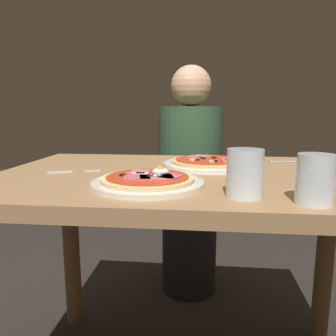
% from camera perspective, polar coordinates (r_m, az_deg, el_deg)
% --- Properties ---
extents(dining_table, '(1.19, 0.76, 0.77)m').
position_cam_1_polar(dining_table, '(1.03, 4.07, -7.95)').
color(dining_table, '#9E754C').
rests_on(dining_table, ground).
extents(pizza_foreground, '(0.29, 0.29, 0.05)m').
position_cam_1_polar(pizza_foreground, '(0.83, -3.52, -2.27)').
color(pizza_foreground, silver).
rests_on(pizza_foreground, dining_table).
extents(pizza_across_left, '(0.30, 0.30, 0.03)m').
position_cam_1_polar(pizza_across_left, '(1.12, 6.97, 0.87)').
color(pizza_across_left, white).
rests_on(pizza_across_left, dining_table).
extents(water_glass_near, '(0.07, 0.07, 0.10)m').
position_cam_1_polar(water_glass_near, '(0.72, 24.29, -2.38)').
color(water_glass_near, silver).
rests_on(water_glass_near, dining_table).
extents(water_glass_far, '(0.08, 0.08, 0.11)m').
position_cam_1_polar(water_glass_far, '(0.73, 13.26, -1.48)').
color(water_glass_far, silver).
rests_on(water_glass_far, dining_table).
extents(fork, '(0.15, 0.08, 0.00)m').
position_cam_1_polar(fork, '(1.05, -16.82, -0.57)').
color(fork, silver).
rests_on(fork, dining_table).
extents(knife, '(0.20, 0.05, 0.01)m').
position_cam_1_polar(knife, '(1.29, 21.94, 1.05)').
color(knife, silver).
rests_on(knife, dining_table).
extents(diner_person, '(0.32, 0.32, 1.18)m').
position_cam_1_polar(diner_person, '(1.70, 3.84, -3.57)').
color(diner_person, black).
rests_on(diner_person, ground).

